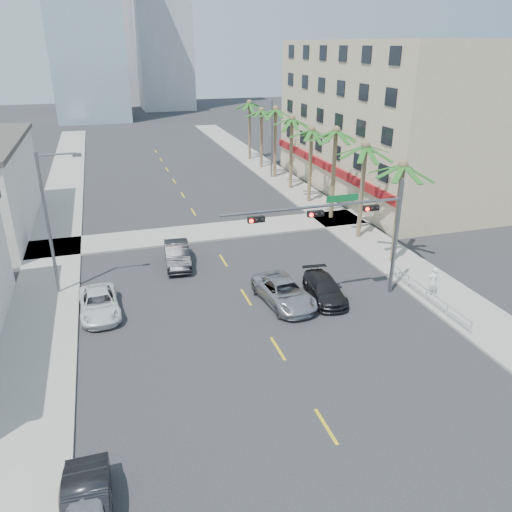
# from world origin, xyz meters

# --- Properties ---
(ground) EXTENTS (260.00, 260.00, 0.00)m
(ground) POSITION_xyz_m (0.00, 0.00, 0.00)
(ground) COLOR #262628
(ground) RESTS_ON ground
(sidewalk_right) EXTENTS (4.00, 120.00, 0.15)m
(sidewalk_right) POSITION_xyz_m (12.00, 20.00, 0.07)
(sidewalk_right) COLOR gray
(sidewalk_right) RESTS_ON ground
(sidewalk_left) EXTENTS (4.00, 120.00, 0.15)m
(sidewalk_left) POSITION_xyz_m (-12.00, 20.00, 0.07)
(sidewalk_left) COLOR gray
(sidewalk_left) RESTS_ON ground
(sidewalk_cross) EXTENTS (80.00, 4.00, 0.15)m
(sidewalk_cross) POSITION_xyz_m (0.00, 22.00, 0.07)
(sidewalk_cross) COLOR gray
(sidewalk_cross) RESTS_ON ground
(building_right) EXTENTS (15.25, 28.00, 15.00)m
(building_right) POSITION_xyz_m (21.99, 30.00, 7.50)
(building_right) COLOR #C5AE8B
(building_right) RESTS_ON ground
(tower_far_center) EXTENTS (16.00, 16.00, 42.00)m
(tower_far_center) POSITION_xyz_m (-3.00, 125.00, 21.00)
(tower_far_center) COLOR #ADADB2
(tower_far_center) RESTS_ON ground
(traffic_signal_mast) EXTENTS (11.12, 0.54, 7.20)m
(traffic_signal_mast) POSITION_xyz_m (5.78, 7.95, 5.06)
(traffic_signal_mast) COLOR slate
(traffic_signal_mast) RESTS_ON ground
(palm_tree_0) EXTENTS (4.80, 4.80, 7.80)m
(palm_tree_0) POSITION_xyz_m (11.60, 12.00, 7.08)
(palm_tree_0) COLOR brown
(palm_tree_0) RESTS_ON ground
(palm_tree_1) EXTENTS (4.80, 4.80, 8.16)m
(palm_tree_1) POSITION_xyz_m (11.60, 17.20, 7.43)
(palm_tree_1) COLOR brown
(palm_tree_1) RESTS_ON ground
(palm_tree_2) EXTENTS (4.80, 4.80, 8.52)m
(palm_tree_2) POSITION_xyz_m (11.60, 22.40, 7.78)
(palm_tree_2) COLOR brown
(palm_tree_2) RESTS_ON ground
(palm_tree_3) EXTENTS (4.80, 4.80, 7.80)m
(palm_tree_3) POSITION_xyz_m (11.60, 27.60, 7.08)
(palm_tree_3) COLOR brown
(palm_tree_3) RESTS_ON ground
(palm_tree_4) EXTENTS (4.80, 4.80, 8.16)m
(palm_tree_4) POSITION_xyz_m (11.60, 32.80, 7.43)
(palm_tree_4) COLOR brown
(palm_tree_4) RESTS_ON ground
(palm_tree_5) EXTENTS (4.80, 4.80, 8.52)m
(palm_tree_5) POSITION_xyz_m (11.60, 38.00, 7.78)
(palm_tree_5) COLOR brown
(palm_tree_5) RESTS_ON ground
(palm_tree_6) EXTENTS (4.80, 4.80, 7.80)m
(palm_tree_6) POSITION_xyz_m (11.60, 43.20, 7.08)
(palm_tree_6) COLOR brown
(palm_tree_6) RESTS_ON ground
(palm_tree_7) EXTENTS (4.80, 4.80, 8.16)m
(palm_tree_7) POSITION_xyz_m (11.60, 48.40, 7.43)
(palm_tree_7) COLOR brown
(palm_tree_7) RESTS_ON ground
(streetlight_left) EXTENTS (2.55, 0.25, 9.00)m
(streetlight_left) POSITION_xyz_m (-11.00, 14.00, 5.06)
(streetlight_left) COLOR slate
(streetlight_left) RESTS_ON ground
(streetlight_right) EXTENTS (2.55, 0.25, 9.00)m
(streetlight_right) POSITION_xyz_m (11.00, 38.00, 5.06)
(streetlight_right) COLOR slate
(streetlight_right) RESTS_ON ground
(guardrail) EXTENTS (0.08, 8.08, 1.00)m
(guardrail) POSITION_xyz_m (10.30, 6.00, 0.67)
(guardrail) COLOR silver
(guardrail) RESTS_ON ground
(car_parked_mid) EXTENTS (1.53, 4.31, 1.42)m
(car_parked_mid) POSITION_xyz_m (-9.40, -3.94, 0.71)
(car_parked_mid) COLOR black
(car_parked_mid) RESTS_ON ground
(car_parked_far) EXTENTS (2.43, 4.87, 1.32)m
(car_parked_far) POSITION_xyz_m (-8.77, 10.56, 0.66)
(car_parked_far) COLOR white
(car_parked_far) RESTS_ON ground
(car_lane_left) EXTENTS (2.07, 4.92, 1.58)m
(car_lane_left) POSITION_xyz_m (-3.30, 16.26, 0.79)
(car_lane_left) COLOR black
(car_lane_left) RESTS_ON ground
(car_lane_center) EXTENTS (3.04, 5.56, 1.48)m
(car_lane_center) POSITION_xyz_m (2.00, 8.59, 0.74)
(car_lane_center) COLOR #ACACB1
(car_lane_center) RESTS_ON ground
(car_lane_right) EXTENTS (2.32, 4.78, 1.34)m
(car_lane_right) POSITION_xyz_m (4.62, 8.43, 0.67)
(car_lane_right) COLOR black
(car_lane_right) RESTS_ON ground
(pedestrian) EXTENTS (0.71, 0.50, 1.85)m
(pedestrian) POSITION_xyz_m (11.11, 6.63, 1.07)
(pedestrian) COLOR white
(pedestrian) RESTS_ON sidewalk_right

